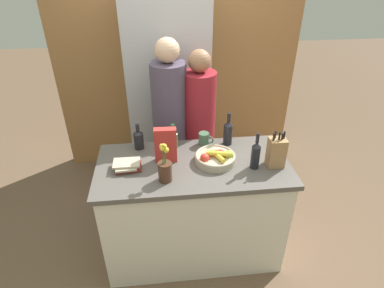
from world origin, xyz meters
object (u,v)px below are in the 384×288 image
(bottle_wine, at_px, (256,154))
(bottle_water, at_px, (228,132))
(flower_vase, at_px, (165,168))
(person_in_blue, at_px, (199,126))
(coffee_mug, at_px, (204,139))
(book_stack, at_px, (127,165))
(fruit_bowl, at_px, (216,157))
(knife_block, at_px, (276,152))
(bottle_vinegar, at_px, (139,139))
(person_at_sink, at_px, (170,122))
(bottle_oil, at_px, (173,138))
(cereal_box, at_px, (166,145))
(refrigerator, at_px, (168,96))

(bottle_wine, distance_m, bottle_water, 0.37)
(flower_vase, bearing_deg, person_in_blue, 66.32)
(coffee_mug, xyz_separation_m, book_stack, (-0.61, -0.27, -0.02))
(fruit_bowl, height_order, person_in_blue, person_in_blue)
(knife_block, distance_m, bottle_vinegar, 1.07)
(bottle_vinegar, bearing_deg, flower_vase, -66.15)
(knife_block, bearing_deg, person_at_sink, 138.48)
(bottle_wine, bearing_deg, book_stack, 174.65)
(flower_vase, bearing_deg, bottle_oil, 79.38)
(book_stack, xyz_separation_m, person_at_sink, (0.34, 0.58, 0.03))
(bottle_wine, xyz_separation_m, bottle_water, (-0.13, 0.35, -0.00))
(coffee_mug, relative_size, book_stack, 0.58)
(coffee_mug, distance_m, bottle_water, 0.20)
(fruit_bowl, distance_m, person_in_blue, 0.58)
(knife_block, xyz_separation_m, cereal_box, (-0.80, 0.15, 0.02))
(flower_vase, height_order, person_at_sink, person_at_sink)
(bottle_vinegar, relative_size, person_at_sink, 0.13)
(flower_vase, xyz_separation_m, person_in_blue, (0.33, 0.75, -0.10))
(coffee_mug, relative_size, bottle_wine, 0.41)
(fruit_bowl, distance_m, bottle_water, 0.29)
(fruit_bowl, xyz_separation_m, person_in_blue, (-0.06, 0.57, -0.04))
(bottle_oil, distance_m, bottle_wine, 0.68)
(coffee_mug, height_order, bottle_wine, bottle_wine)
(refrigerator, xyz_separation_m, knife_block, (0.73, -1.25, 0.06))
(fruit_bowl, relative_size, coffee_mug, 2.57)
(bottle_vinegar, relative_size, bottle_water, 0.78)
(cereal_box, relative_size, bottle_wine, 0.96)
(cereal_box, distance_m, person_at_sink, 0.52)
(bottle_water, distance_m, person_at_sink, 0.56)
(coffee_mug, distance_m, book_stack, 0.67)
(flower_vase, height_order, person_in_blue, person_in_blue)
(coffee_mug, bearing_deg, person_at_sink, 130.66)
(refrigerator, bearing_deg, knife_block, -59.79)
(coffee_mug, height_order, person_in_blue, person_in_blue)
(bottle_vinegar, bearing_deg, fruit_bowl, -24.04)
(cereal_box, relative_size, coffee_mug, 2.32)
(bottle_oil, bearing_deg, bottle_vinegar, 178.74)
(bottle_wine, bearing_deg, cereal_box, 166.00)
(person_in_blue, bearing_deg, bottle_vinegar, -158.81)
(refrigerator, relative_size, fruit_bowl, 6.43)
(bottle_vinegar, height_order, person_in_blue, person_in_blue)
(coffee_mug, distance_m, person_in_blue, 0.32)
(bottle_wine, bearing_deg, bottle_oil, 148.37)
(cereal_box, distance_m, coffee_mug, 0.39)
(bottle_vinegar, bearing_deg, coffee_mug, 0.01)
(cereal_box, relative_size, book_stack, 1.36)
(cereal_box, xyz_separation_m, bottle_vinegar, (-0.21, 0.20, -0.05))
(person_at_sink, bearing_deg, coffee_mug, -62.35)
(bottle_oil, height_order, bottle_vinegar, bottle_vinegar)
(coffee_mug, xyz_separation_m, person_in_blue, (-0.00, 0.31, -0.06))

